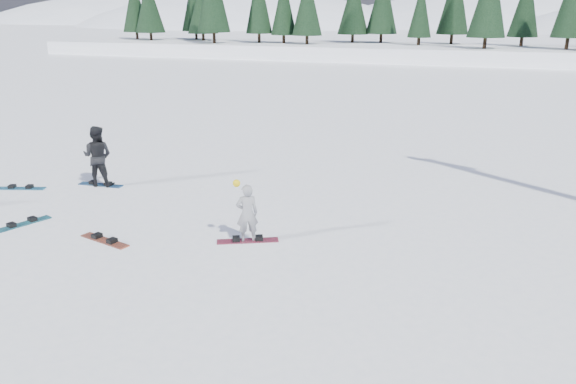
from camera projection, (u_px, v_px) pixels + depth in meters
The scene contains 9 objects.
ground at pixel (141, 231), 14.40m from camera, with size 420.00×420.00×0.00m, color white.
alpine_backdrop at pixel (425, 68), 192.31m from camera, with size 412.50×227.00×53.20m.
snowboarder_woman at pixel (247, 213), 13.49m from camera, with size 0.64×0.57×1.60m.
snowboarder_man at pixel (98, 156), 17.79m from camera, with size 0.94×0.74×1.94m, color black.
snowboard_woman at pixel (248, 241), 13.72m from camera, with size 1.50×0.28×0.03m, color maroon.
snowboard_man at pixel (101, 185), 18.09m from camera, with size 1.50×0.28×0.03m, color navy.
snowboard_loose_a at pixel (22, 224), 14.78m from camera, with size 1.50×0.28×0.03m, color #156778.
snowboard_loose_b at pixel (105, 241), 13.73m from camera, with size 1.50×0.28×0.03m, color #993D21.
snowboard_loose_c at pixel (21, 188), 17.73m from camera, with size 1.50×0.28×0.03m, color #1B6D99.
Camera 1 is at (7.93, -11.41, 5.41)m, focal length 35.00 mm.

